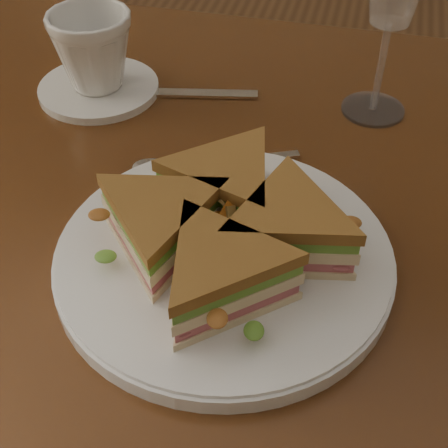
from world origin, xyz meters
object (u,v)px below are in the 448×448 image
Objects in this scene: table at (205,251)px; saucer at (99,89)px; coffee_cup at (93,51)px; knife at (166,94)px; spoon at (175,167)px; plate at (224,258)px; sandwich_wedges at (224,228)px.

saucer is at bearing 140.02° from table.
coffee_cup is at bearing 0.00° from saucer.
coffee_cup is (-0.08, -0.01, 0.05)m from knife.
table is at bearing -71.86° from knife.
spoon is at bearing -26.55° from coffee_cup.
knife is at bearing 25.35° from coffee_cup.
spoon is (-0.08, 0.12, -0.00)m from plate.
knife is at bearing 86.82° from spoon.
coffee_cup reaches higher than saucer.
spoon is 1.71× the size of coffee_cup.
sandwich_wedges is at bearing -31.97° from coffee_cup.
saucer is 0.05m from coffee_cup.
knife is at bearing 9.03° from saucer.
knife reaches higher than table.
saucer is (-0.22, 0.25, -0.00)m from plate.
spoon is 1.14× the size of saucer.
plate is (0.05, -0.10, 0.11)m from table.
sandwich_wedges is at bearing -48.29° from saucer.
table is 8.00× the size of saucer.
coffee_cup is at bearing 131.71° from sandwich_wedges.
spoon and saucer have the same top height.
coffee_cup reaches higher than table.
saucer is at bearing 112.62° from spoon.
plate is 2.03× the size of saucer.
table is 11.95× the size of coffee_cup.
sandwich_wedges is at bearing 63.43° from plate.
table is 0.11m from spoon.
coffee_cup is at bearing 177.57° from knife.
saucer is at bearing 0.00° from coffee_cup.
knife is (-0.14, 0.26, -0.04)m from sandwich_wedges.
knife is (-0.06, 0.14, -0.00)m from spoon.
sandwich_wedges is 1.25× the size of knife.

